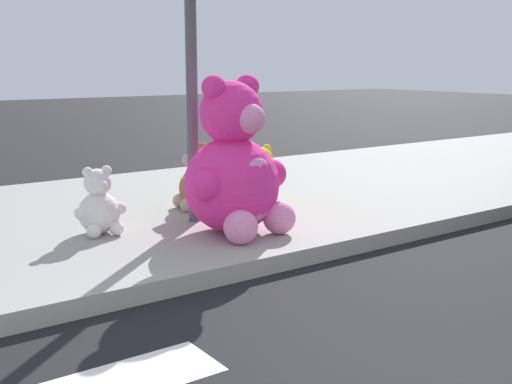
# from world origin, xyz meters

# --- Properties ---
(sidewalk) EXTENTS (28.00, 4.40, 0.15)m
(sidewalk) POSITION_xyz_m (0.00, 5.20, 0.07)
(sidewalk) COLOR #9E9B93
(sidewalk) RESTS_ON ground_plane
(sign_pole) EXTENTS (0.56, 0.11, 3.20)m
(sign_pole) POSITION_xyz_m (1.00, 4.40, 1.85)
(sign_pole) COLOR #4C4C51
(sign_pole) RESTS_ON sidewalk
(plush_pink_large) EXTENTS (1.09, 0.99, 1.43)m
(plush_pink_large) POSITION_xyz_m (1.09, 3.81, 0.72)
(plush_pink_large) COLOR #F22D93
(plush_pink_large) RESTS_ON sidewalk
(plush_white) EXTENTS (0.48, 0.42, 0.62)m
(plush_white) POSITION_xyz_m (0.06, 4.48, 0.40)
(plush_white) COLOR white
(plush_white) RESTS_ON sidewalk
(plush_yellow) EXTENTS (0.50, 0.46, 0.66)m
(plush_yellow) POSITION_xyz_m (1.95, 4.63, 0.41)
(plush_yellow) COLOR yellow
(plush_yellow) RESTS_ON sidewalk
(plush_brown) EXTENTS (0.50, 0.55, 0.72)m
(plush_brown) POSITION_xyz_m (1.31, 4.86, 0.44)
(plush_brown) COLOR olive
(plush_brown) RESTS_ON sidewalk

